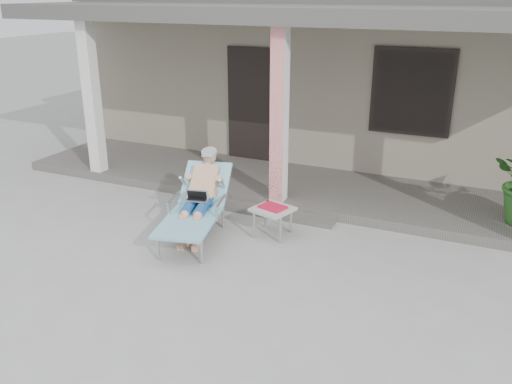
% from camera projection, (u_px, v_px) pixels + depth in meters
% --- Properties ---
extents(ground, '(60.00, 60.00, 0.00)m').
position_uv_depth(ground, '(212.00, 268.00, 6.68)').
color(ground, '#9E9E99').
rests_on(ground, ground).
extents(house, '(10.40, 5.40, 3.30)m').
position_uv_depth(house, '(356.00, 67.00, 11.64)').
color(house, gray).
rests_on(house, ground).
extents(porch_deck, '(10.00, 2.00, 0.15)m').
position_uv_depth(porch_deck, '(297.00, 187.00, 9.22)').
color(porch_deck, '#605B56').
rests_on(porch_deck, ground).
extents(porch_overhang, '(10.00, 2.30, 2.85)m').
position_uv_depth(porch_overhang, '(300.00, 20.00, 8.22)').
color(porch_overhang, silver).
rests_on(porch_overhang, porch_deck).
extents(porch_step, '(2.00, 0.30, 0.07)m').
position_uv_depth(porch_step, '(271.00, 213.00, 8.25)').
color(porch_step, '#605B56').
rests_on(porch_step, ground).
extents(lounger, '(1.05, 1.84, 1.16)m').
position_uv_depth(lounger, '(198.00, 186.00, 7.37)').
color(lounger, '#B7B7BC').
rests_on(lounger, ground).
extents(side_table, '(0.61, 0.61, 0.44)m').
position_uv_depth(side_table, '(273.00, 211.00, 7.45)').
color(side_table, '#B2B2AD').
rests_on(side_table, ground).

